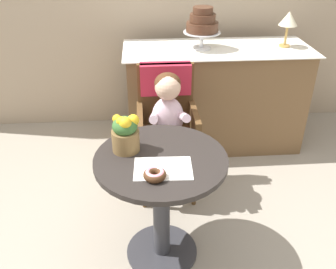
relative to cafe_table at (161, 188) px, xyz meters
name	(u,v)px	position (x,y,z in m)	size (l,w,h in m)	color
ground_plane	(162,252)	(0.00, 0.00, -0.51)	(8.00, 8.00, 0.00)	gray
cafe_table	(161,188)	(0.00, 0.00, 0.00)	(0.72, 0.72, 0.72)	#282321
wicker_chair	(166,110)	(0.08, 0.71, 0.13)	(0.42, 0.45, 0.95)	brown
seated_child	(168,116)	(0.08, 0.56, 0.17)	(0.27, 0.32, 0.73)	silver
paper_napkin	(163,168)	(0.01, -0.11, 0.21)	(0.29, 0.20, 0.00)	white
donut_front	(155,174)	(-0.04, -0.18, 0.24)	(0.11, 0.11, 0.05)	#4C2D19
flower_vase	(126,132)	(-0.18, 0.09, 0.32)	(0.15, 0.15, 0.22)	brown
display_counter	(214,97)	(0.55, 1.30, -0.05)	(1.56, 0.62, 0.90)	brown
tiered_cake_stand	(202,24)	(0.41, 1.30, 0.59)	(0.30, 0.30, 0.33)	silver
table_lamp	(289,20)	(1.11, 1.30, 0.61)	(0.15, 0.15, 0.28)	#B28C47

